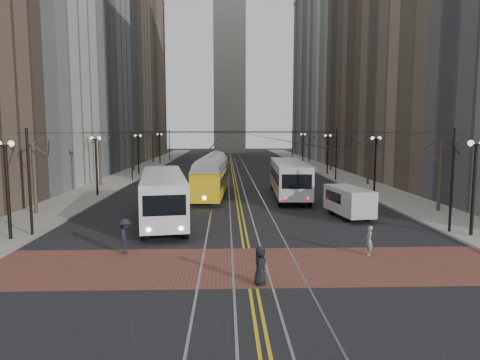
{
  "coord_description": "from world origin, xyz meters",
  "views": [
    {
      "loc": [
        -1.1,
        -23.82,
        6.45
      ],
      "look_at": [
        -0.13,
        5.85,
        3.0
      ],
      "focal_mm": 32.0,
      "sensor_mm": 36.0,
      "label": 1
    }
  ],
  "objects": [
    {
      "name": "sidewalk_right",
      "position": [
        15.0,
        45.0,
        0.07
      ],
      "size": [
        5.0,
        140.0,
        0.15
      ],
      "primitive_type": "cube",
      "color": "gray",
      "rests_on": "ground"
    },
    {
      "name": "building_left_far",
      "position": [
        -25.5,
        86.0,
        20.0
      ],
      "size": [
        16.0,
        20.0,
        40.0
      ],
      "primitive_type": "cube",
      "color": "brown",
      "rests_on": "ground"
    },
    {
      "name": "building_left_midfar",
      "position": [
        -27.5,
        66.0,
        26.0
      ],
      "size": [
        20.0,
        20.0,
        52.0
      ],
      "primitive_type": "cube",
      "color": "#85725C",
      "rests_on": "ground"
    },
    {
      "name": "building_right_midfar",
      "position": [
        27.5,
        66.0,
        26.0
      ],
      "size": [
        20.0,
        20.0,
        52.0
      ],
      "primitive_type": "cube",
      "color": "#ABA8A1",
      "rests_on": "ground"
    },
    {
      "name": "centre_lines",
      "position": [
        0.0,
        45.0,
        0.01
      ],
      "size": [
        0.42,
        130.0,
        0.01
      ],
      "primitive_type": "cube",
      "color": "gold",
      "rests_on": "ground"
    },
    {
      "name": "building_right_mid",
      "position": [
        25.5,
        46.0,
        17.0
      ],
      "size": [
        16.0,
        20.0,
        34.0
      ],
      "primitive_type": "cube",
      "color": "brown",
      "rests_on": "ground"
    },
    {
      "name": "sedan_grey",
      "position": [
        9.4,
        35.94,
        0.69
      ],
      "size": [
        2.25,
        4.26,
        1.38
      ],
      "primitive_type": "imported",
      "rotation": [
        0.0,
        0.0,
        0.16
      ],
      "color": "#3B3E42",
      "rests_on": "ground"
    },
    {
      "name": "ground",
      "position": [
        0.0,
        0.0,
        0.0
      ],
      "size": [
        260.0,
        260.0,
        0.0
      ],
      "primitive_type": "plane",
      "color": "black",
      "rests_on": "ground"
    },
    {
      "name": "building_right_far",
      "position": [
        25.5,
        86.0,
        20.0
      ],
      "size": [
        16.0,
        20.0,
        40.0
      ],
      "primitive_type": "cube",
      "color": "slate",
      "rests_on": "ground"
    },
    {
      "name": "rear_bus",
      "position": [
        5.0,
        17.18,
        1.72
      ],
      "size": [
        3.51,
        13.31,
        3.44
      ],
      "primitive_type": "cube",
      "rotation": [
        0.0,
        0.0,
        -0.05
      ],
      "color": "#BABABA",
      "rests_on": "ground"
    },
    {
      "name": "clock_tower",
      "position": [
        0.0,
        102.0,
        35.96
      ],
      "size": [
        12.0,
        12.0,
        66.0
      ],
      "color": "#B2AFA5",
      "rests_on": "ground"
    },
    {
      "name": "crosswalk_band",
      "position": [
        0.0,
        -4.0,
        0.01
      ],
      "size": [
        25.0,
        6.0,
        0.01
      ],
      "primitive_type": "cube",
      "color": "brown",
      "rests_on": "ground"
    },
    {
      "name": "pedestrian_d",
      "position": [
        -6.42,
        -1.7,
        0.93
      ],
      "size": [
        0.88,
        1.29,
        1.84
      ],
      "primitive_type": "imported",
      "rotation": [
        0.0,
        0.0,
        1.75
      ],
      "color": "black",
      "rests_on": "crosswalk_band"
    },
    {
      "name": "building_left_mid",
      "position": [
        -25.5,
        46.0,
        17.0
      ],
      "size": [
        16.0,
        20.0,
        34.0
      ],
      "primitive_type": "cube",
      "color": "slate",
      "rests_on": "ground"
    },
    {
      "name": "trolley_wires",
      "position": [
        0.0,
        34.83,
        3.77
      ],
      "size": [
        25.96,
        120.0,
        6.6
      ],
      "color": "black",
      "rests_on": "ground"
    },
    {
      "name": "transit_bus",
      "position": [
        -5.63,
        6.63,
        1.69
      ],
      "size": [
        4.91,
        13.82,
        3.39
      ],
      "primitive_type": "cube",
      "rotation": [
        0.0,
        0.0,
        0.16
      ],
      "color": "silver",
      "rests_on": "ground"
    },
    {
      "name": "sidewalk_left",
      "position": [
        -15.0,
        45.0,
        0.07
      ],
      "size": [
        5.0,
        140.0,
        0.15
      ],
      "primitive_type": "cube",
      "color": "gray",
      "rests_on": "ground"
    },
    {
      "name": "lamp_posts",
      "position": [
        -0.0,
        28.75,
        2.8
      ],
      "size": [
        27.6,
        57.2,
        5.6
      ],
      "color": "black",
      "rests_on": "ground"
    },
    {
      "name": "street_trees",
      "position": [
        0.0,
        35.25,
        2.8
      ],
      "size": [
        31.68,
        53.28,
        5.6
      ],
      "color": "#382D23",
      "rests_on": "ground"
    },
    {
      "name": "pedestrian_a",
      "position": [
        0.32,
        -6.5,
        0.83
      ],
      "size": [
        0.7,
        0.9,
        1.63
      ],
      "primitive_type": "imported",
      "rotation": [
        0.0,
        0.0,
        1.33
      ],
      "color": "black",
      "rests_on": "crosswalk_band"
    },
    {
      "name": "streetcar_rails",
      "position": [
        0.0,
        45.0,
        0.0
      ],
      "size": [
        4.8,
        130.0,
        0.02
      ],
      "primitive_type": "cube",
      "color": "gray",
      "rests_on": "ground"
    },
    {
      "name": "streetcar",
      "position": [
        -2.5,
        18.0,
        1.61
      ],
      "size": [
        3.33,
        13.76,
        3.21
      ],
      "primitive_type": "cube",
      "rotation": [
        0.0,
        0.0,
        -0.06
      ],
      "color": "yellow",
      "rests_on": "ground"
    },
    {
      "name": "pedestrian_b",
      "position": [
        6.29,
        -2.46,
        0.78
      ],
      "size": [
        0.46,
        0.61,
        1.54
      ],
      "primitive_type": "imported",
      "rotation": [
        0.0,
        0.0,
        4.55
      ],
      "color": "gray",
      "rests_on": "crosswalk_band"
    },
    {
      "name": "sedan_silver",
      "position": [
        10.27,
        45.37,
        0.78
      ],
      "size": [
        1.82,
        4.8,
        1.56
      ],
      "primitive_type": "imported",
      "rotation": [
        0.0,
        0.0,
        0.03
      ],
      "color": "#989A9F",
      "rests_on": "ground"
    },
    {
      "name": "cargo_van",
      "position": [
        7.97,
        7.1,
        1.12
      ],
      "size": [
        2.7,
        5.3,
        2.24
      ],
      "primitive_type": "cube",
      "rotation": [
        0.0,
        0.0,
        0.15
      ],
      "color": "#BCBCBC",
      "rests_on": "ground"
    }
  ]
}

